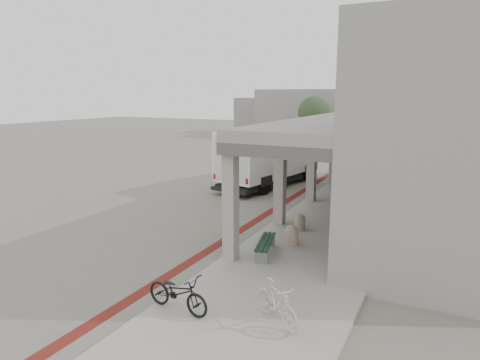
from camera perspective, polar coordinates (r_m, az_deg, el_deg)
The scene contains 14 objects.
ground at distance 17.04m, azimuth -2.00°, elevation -5.67°, with size 120.00×120.00×0.00m, color #6C665D.
bike_lane_stripe at distance 18.35m, azimuth 3.75°, elevation -4.41°, with size 0.35×40.00×0.01m, color maroon.
sidewalk at distance 15.60m, azimuth 11.13°, elevation -7.29°, with size 4.40×28.00×0.12m, color #9E978D.
transit_building at distance 18.89m, azimuth 23.61°, elevation 5.60°, with size 7.60×17.00×7.00m.
distant_backdrop at distance 51.35m, azimuth 14.73°, elevation 8.49°, with size 28.00×10.00×6.50m.
tree_left at distance 44.23m, azimuth 9.82°, elevation 8.90°, with size 3.20×3.20×4.80m.
tree_mid at distance 44.71m, azimuth 19.29°, elevation 8.45°, with size 3.20×3.20×4.80m.
fedex_truck at distance 23.54m, azimuth 3.93°, elevation 3.25°, with size 3.57×7.64×3.14m.
bench at distance 13.39m, azimuth 3.41°, elevation -8.61°, with size 0.82×1.85×0.43m.
bollard_near at distance 14.27m, azimuth 6.91°, elevation -7.27°, with size 0.45×0.45×0.67m.
bollard_far at distance 15.83m, azimuth 7.99°, elevation -5.55°, with size 0.39×0.39×0.59m.
utility_cabinet at distance 17.96m, azimuth 14.49°, elevation -3.25°, with size 0.40×0.54×0.90m, color slate.
bicycle_black at distance 10.16m, azimuth -8.31°, elevation -14.61°, with size 0.59×1.70×0.89m, color black.
bicycle_cream at distance 9.61m, azimuth 4.91°, elevation -15.98°, with size 0.44×1.56×0.94m, color beige.
Camera 1 is at (7.81, -14.29, 5.01)m, focal length 32.00 mm.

